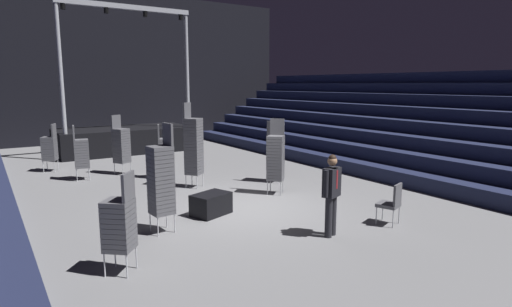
% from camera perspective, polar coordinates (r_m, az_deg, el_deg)
% --- Properties ---
extents(ground_plane, '(22.00, 30.00, 0.10)m').
position_cam_1_polar(ground_plane, '(10.75, -0.84, -7.64)').
color(ground_plane, slate).
extents(arena_end_wall, '(22.00, 0.30, 8.00)m').
position_cam_1_polar(arena_end_wall, '(24.33, -20.56, 10.93)').
color(arena_end_wall, black).
rests_on(arena_end_wall, ground_plane).
extents(bleacher_bank_right, '(6.00, 24.00, 3.60)m').
position_cam_1_polar(bleacher_bank_right, '(16.67, 21.09, 4.30)').
color(bleacher_bank_right, '#191E38').
rests_on(bleacher_bank_right, ground_plane).
extents(stage_riser, '(5.90, 2.94, 6.39)m').
position_cam_1_polar(stage_riser, '(20.43, -17.40, 2.13)').
color(stage_riser, black).
rests_on(stage_riser, ground_plane).
extents(man_with_tie, '(0.57, 0.35, 1.71)m').
position_cam_1_polar(man_with_tie, '(8.70, 10.23, -4.97)').
color(man_with_tie, black).
rests_on(man_with_tie, ground_plane).
extents(chair_stack_front_left, '(0.60, 0.60, 1.96)m').
position_cam_1_polar(chair_stack_front_left, '(13.38, 2.64, 0.28)').
color(chair_stack_front_left, '#B2B5BA').
rests_on(chair_stack_front_left, ground_plane).
extents(chair_stack_front_right, '(0.62, 0.62, 2.14)m').
position_cam_1_polar(chair_stack_front_right, '(11.89, 2.69, -0.45)').
color(chair_stack_front_right, '#B2B5BA').
rests_on(chair_stack_front_right, ground_plane).
extents(chair_stack_mid_left, '(0.60, 0.60, 2.05)m').
position_cam_1_polar(chair_stack_mid_left, '(15.24, -17.82, 1.12)').
color(chair_stack_mid_left, '#B2B5BA').
rests_on(chair_stack_mid_left, ground_plane).
extents(chair_stack_mid_right, '(0.56, 0.56, 1.79)m').
position_cam_1_polar(chair_stack_mid_right, '(14.23, -12.25, 0.29)').
color(chair_stack_mid_right, '#B2B5BA').
rests_on(chair_stack_mid_right, ground_plane).
extents(chair_stack_mid_centre, '(0.47, 0.47, 2.31)m').
position_cam_1_polar(chair_stack_mid_centre, '(8.98, -12.75, -3.37)').
color(chair_stack_mid_centre, '#B2B5BA').
rests_on(chair_stack_mid_centre, ground_plane).
extents(chair_stack_rear_left, '(0.59, 0.59, 1.71)m').
position_cam_1_polar(chair_stack_rear_left, '(16.71, -26.19, 0.72)').
color(chair_stack_rear_left, '#B2B5BA').
rests_on(chair_stack_rear_left, ground_plane).
extents(chair_stack_rear_right, '(0.50, 0.50, 1.79)m').
position_cam_1_polar(chair_stack_rear_right, '(14.79, -22.63, 0.11)').
color(chair_stack_rear_right, '#B2B5BA').
rests_on(chair_stack_rear_right, ground_plane).
extents(chair_stack_rear_centre, '(0.62, 0.62, 1.71)m').
position_cam_1_polar(chair_stack_rear_centre, '(7.31, -18.04, -8.96)').
color(chair_stack_rear_centre, '#B2B5BA').
rests_on(chair_stack_rear_centre, ground_plane).
extents(chair_stack_aisle_left, '(0.62, 0.62, 2.56)m').
position_cam_1_polar(chair_stack_aisle_left, '(12.75, -8.48, 1.08)').
color(chair_stack_aisle_left, '#B2B5BA').
rests_on(chair_stack_aisle_left, ground_plane).
extents(equipment_road_case, '(1.05, 0.86, 0.52)m').
position_cam_1_polar(equipment_road_case, '(10.20, -6.12, -6.84)').
color(equipment_road_case, black).
rests_on(equipment_road_case, ground_plane).
extents(loose_chair_near_man, '(0.56, 0.56, 0.95)m').
position_cam_1_polar(loose_chair_near_man, '(9.83, 17.92, -6.21)').
color(loose_chair_near_man, '#B2B5BA').
rests_on(loose_chair_near_man, ground_plane).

